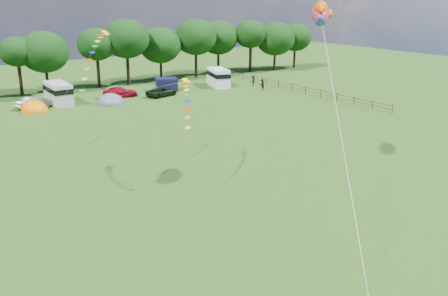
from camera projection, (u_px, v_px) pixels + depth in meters
ground_plane at (302, 247)px, 29.16m from camera, size 180.00×180.00×0.00m
tree_line at (70, 48)px, 73.12m from camera, size 102.98×10.98×10.27m
fence at (299, 88)px, 73.42m from camera, size 0.12×33.12×1.20m
car_b at (34, 103)px, 63.50m from camera, size 4.38×2.35×1.46m
car_c at (120, 92)px, 70.15m from camera, size 4.92×2.48×1.42m
car_d at (162, 92)px, 70.84m from camera, size 5.19×3.28×1.31m
campervan_c at (58, 93)px, 65.85m from camera, size 2.56×5.76×2.80m
campervan_d at (218, 77)px, 78.18m from camera, size 3.97×6.03×2.73m
tent_orange at (35, 111)px, 62.18m from camera, size 3.32×3.63×2.60m
tent_greyblue at (111, 103)px, 66.39m from camera, size 3.63×3.98×2.70m
awning_navy at (167, 85)px, 74.55m from camera, size 3.78×3.46×1.93m
fish_kite at (320, 13)px, 36.51m from camera, size 3.65×3.69×2.20m
streamer_kite_b at (96, 50)px, 37.06m from camera, size 4.28×4.60×3.79m
streamer_kite_c at (187, 95)px, 38.40m from camera, size 3.24×4.91×2.83m
walker_a at (262, 84)px, 75.20m from camera, size 0.87×0.58×1.70m
walker_b at (253, 81)px, 78.65m from camera, size 1.14×0.92×1.60m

